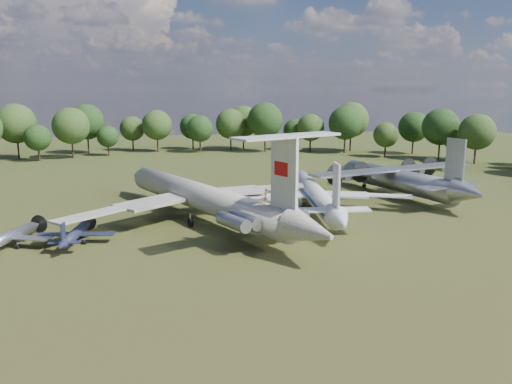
{
  "coord_description": "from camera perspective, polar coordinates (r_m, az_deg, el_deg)",
  "views": [
    {
      "loc": [
        -8.49,
        -71.45,
        19.35
      ],
      "look_at": [
        5.04,
        -2.79,
        5.0
      ],
      "focal_mm": 35.0,
      "sensor_mm": 36.0,
      "label": 1
    }
  ],
  "objects": [
    {
      "name": "il62_airliner",
      "position": [
        75.14,
        -6.14,
        -1.2
      ],
      "size": [
        63.99,
        70.4,
        5.61
      ],
      "primitive_type": null,
      "rotation": [
        0.0,
        0.0,
        0.43
      ],
      "color": "silver",
      "rests_on": "ground"
    },
    {
      "name": "tu104_jet",
      "position": [
        81.2,
        6.82,
        -0.75
      ],
      "size": [
        36.9,
        45.98,
        4.22
      ],
      "primitive_type": null,
      "rotation": [
        0.0,
        0.0,
        -0.13
      ],
      "color": "silver",
      "rests_on": "ground"
    },
    {
      "name": "small_prop_northwest",
      "position": [
        69.65,
        -26.4,
        -4.89
      ],
      "size": [
        15.02,
        17.18,
        2.1
      ],
      "primitive_type": null,
      "rotation": [
        0.0,
        0.0,
        -0.38
      ],
      "color": "#929499",
      "rests_on": "ground"
    },
    {
      "name": "small_prop_west",
      "position": [
        68.04,
        -19.95,
        -4.8
      ],
      "size": [
        11.57,
        14.56,
        1.95
      ],
      "primitive_type": null,
      "rotation": [
        0.0,
        0.0,
        -0.15
      ],
      "color": "black",
      "rests_on": "ground"
    },
    {
      "name": "ground",
      "position": [
        74.51,
        -4.23,
        -3.5
      ],
      "size": [
        300.0,
        300.0,
        0.0
      ],
      "primitive_type": "plane",
      "color": "#234416",
      "rests_on": "ground"
    },
    {
      "name": "an12_transport",
      "position": [
        95.37,
        15.84,
        1.01
      ],
      "size": [
        43.87,
        46.78,
        5.14
      ],
      "primitive_type": null,
      "rotation": [
        0.0,
        0.0,
        0.26
      ],
      "color": "#A7A9AF",
      "rests_on": "ground"
    },
    {
      "name": "person_on_il62",
      "position": [
        61.52,
        1.12,
        -0.44
      ],
      "size": [
        0.79,
        0.78,
        1.85
      ],
      "primitive_type": "imported",
      "rotation": [
        0.0,
        0.0,
        3.89
      ],
      "color": "#956E4B",
      "rests_on": "il62_airliner"
    }
  ]
}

